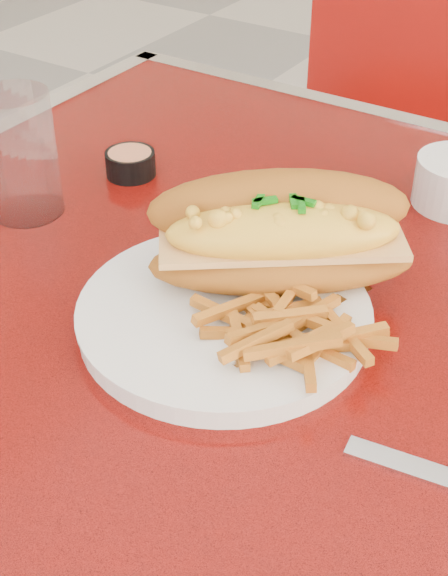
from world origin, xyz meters
The scene contains 7 objects.
diner_table centered at (0.00, 0.00, 0.61)m, with size 1.23×0.83×0.77m.
dinner_plate centered at (-0.14, -0.09, 0.78)m, with size 0.29×0.29×0.02m.
mac_hoagie centered at (-0.12, -0.02, 0.83)m, with size 0.26×0.23×0.11m.
fries_pile centered at (-0.08, -0.10, 0.80)m, with size 0.11×0.10×0.03m, color orange, non-canonical shape.
fork centered at (-0.07, -0.07, 0.79)m, with size 0.06×0.16×0.00m.
sauce_cup_left centered at (-0.38, 0.08, 0.79)m, with size 0.06×0.06×0.03m.
water_tumbler centered at (-0.42, -0.04, 0.84)m, with size 0.08×0.08×0.13m, color #A2BBD1.
Camera 1 is at (0.16, -0.56, 1.21)m, focal length 50.00 mm.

